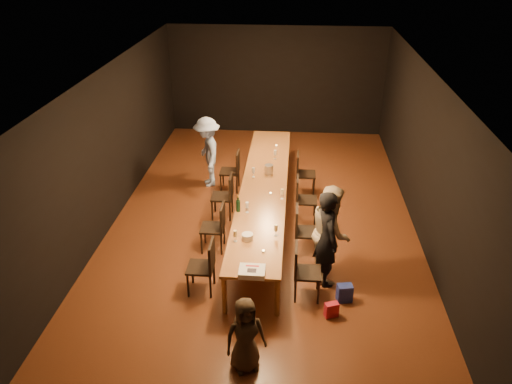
# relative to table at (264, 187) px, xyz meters

# --- Properties ---
(ground) EXTENTS (10.00, 10.00, 0.00)m
(ground) POSITION_rel_table_xyz_m (0.00, 0.00, -0.70)
(ground) COLOR #411F10
(ground) RESTS_ON ground
(room_shell) EXTENTS (6.04, 10.04, 3.02)m
(room_shell) POSITION_rel_table_xyz_m (0.00, 0.00, 1.38)
(room_shell) COLOR black
(room_shell) RESTS_ON ground
(table) EXTENTS (0.90, 6.00, 0.75)m
(table) POSITION_rel_table_xyz_m (0.00, 0.00, 0.00)
(table) COLOR olive
(table) RESTS_ON ground
(chair_right_0) EXTENTS (0.42, 0.42, 0.93)m
(chair_right_0) POSITION_rel_table_xyz_m (0.85, -2.40, -0.24)
(chair_right_0) COLOR black
(chair_right_0) RESTS_ON ground
(chair_right_1) EXTENTS (0.42, 0.42, 0.93)m
(chair_right_1) POSITION_rel_table_xyz_m (0.85, -1.20, -0.24)
(chair_right_1) COLOR black
(chair_right_1) RESTS_ON ground
(chair_right_2) EXTENTS (0.42, 0.42, 0.93)m
(chair_right_2) POSITION_rel_table_xyz_m (0.85, 0.00, -0.24)
(chair_right_2) COLOR black
(chair_right_2) RESTS_ON ground
(chair_right_3) EXTENTS (0.42, 0.42, 0.93)m
(chair_right_3) POSITION_rel_table_xyz_m (0.85, 1.20, -0.24)
(chair_right_3) COLOR black
(chair_right_3) RESTS_ON ground
(chair_left_0) EXTENTS (0.42, 0.42, 0.93)m
(chair_left_0) POSITION_rel_table_xyz_m (-0.85, -2.40, -0.24)
(chair_left_0) COLOR black
(chair_left_0) RESTS_ON ground
(chair_left_1) EXTENTS (0.42, 0.42, 0.93)m
(chair_left_1) POSITION_rel_table_xyz_m (-0.85, -1.20, -0.24)
(chair_left_1) COLOR black
(chair_left_1) RESTS_ON ground
(chair_left_2) EXTENTS (0.42, 0.42, 0.93)m
(chair_left_2) POSITION_rel_table_xyz_m (-0.85, 0.00, -0.24)
(chair_left_2) COLOR black
(chair_left_2) RESTS_ON ground
(chair_left_3) EXTENTS (0.42, 0.42, 0.93)m
(chair_left_3) POSITION_rel_table_xyz_m (-0.85, 1.20, -0.24)
(chair_left_3) COLOR black
(chair_left_3) RESTS_ON ground
(woman_birthday) EXTENTS (0.56, 0.70, 1.67)m
(woman_birthday) POSITION_rel_table_xyz_m (1.15, -1.97, 0.13)
(woman_birthday) COLOR black
(woman_birthday) RESTS_ON ground
(woman_tan) EXTENTS (0.65, 0.82, 1.66)m
(woman_tan) POSITION_rel_table_xyz_m (1.22, -1.76, 0.13)
(woman_tan) COLOR #C2B192
(woman_tan) RESTS_ON ground
(man_blue) EXTENTS (0.91, 1.18, 1.61)m
(man_blue) POSITION_rel_table_xyz_m (-1.37, 1.43, 0.10)
(man_blue) COLOR #98B3EB
(man_blue) RESTS_ON ground
(child) EXTENTS (0.64, 0.54, 1.12)m
(child) POSITION_rel_table_xyz_m (0.03, -3.95, -0.14)
(child) COLOR #3E3123
(child) RESTS_ON ground
(gift_bag_red) EXTENTS (0.23, 0.18, 0.24)m
(gift_bag_red) POSITION_rel_table_xyz_m (1.22, -2.85, -0.58)
(gift_bag_red) COLOR red
(gift_bag_red) RESTS_ON ground
(gift_bag_blue) EXTENTS (0.26, 0.20, 0.30)m
(gift_bag_blue) POSITION_rel_table_xyz_m (1.45, -2.47, -0.55)
(gift_bag_blue) COLOR #23339A
(gift_bag_blue) RESTS_ON ground
(birthday_cake) EXTENTS (0.38, 0.31, 0.09)m
(birthday_cake) POSITION_rel_table_xyz_m (0.02, -2.90, 0.09)
(birthday_cake) COLOR white
(birthday_cake) RESTS_ON table
(plate_stack) EXTENTS (0.20, 0.20, 0.10)m
(plate_stack) POSITION_rel_table_xyz_m (-0.14, -1.99, 0.10)
(plate_stack) COLOR silver
(plate_stack) RESTS_ON table
(champagne_bottle) EXTENTS (0.10, 0.10, 0.32)m
(champagne_bottle) POSITION_rel_table_xyz_m (-0.39, -1.07, 0.21)
(champagne_bottle) COLOR black
(champagne_bottle) RESTS_ON table
(ice_bucket) EXTENTS (0.19, 0.19, 0.20)m
(ice_bucket) POSITION_rel_table_xyz_m (0.06, 0.53, 0.15)
(ice_bucket) COLOR #A6A5AA
(ice_bucket) RESTS_ON table
(wineglass_0) EXTENTS (0.06, 0.06, 0.21)m
(wineglass_0) POSITION_rel_table_xyz_m (-0.32, -2.06, 0.15)
(wineglass_0) COLOR beige
(wineglass_0) RESTS_ON table
(wineglass_1) EXTENTS (0.06, 0.06, 0.21)m
(wineglass_1) POSITION_rel_table_xyz_m (0.32, -1.83, 0.15)
(wineglass_1) COLOR beige
(wineglass_1) RESTS_ON table
(wineglass_2) EXTENTS (0.06, 0.06, 0.21)m
(wineglass_2) POSITION_rel_table_xyz_m (-0.23, -1.10, 0.15)
(wineglass_2) COLOR silver
(wineglass_2) RESTS_ON table
(wineglass_3) EXTENTS (0.06, 0.06, 0.21)m
(wineglass_3) POSITION_rel_table_xyz_m (0.38, -0.54, 0.15)
(wineglass_3) COLOR beige
(wineglass_3) RESTS_ON table
(wineglass_4) EXTENTS (0.06, 0.06, 0.21)m
(wineglass_4) POSITION_rel_table_xyz_m (-0.24, 0.35, 0.15)
(wineglass_4) COLOR silver
(wineglass_4) RESTS_ON table
(wineglass_5) EXTENTS (0.06, 0.06, 0.21)m
(wineglass_5) POSITION_rel_table_xyz_m (0.16, 1.30, 0.15)
(wineglass_5) COLOR silver
(wineglass_5) RESTS_ON table
(tealight_near) EXTENTS (0.05, 0.05, 0.03)m
(tealight_near) POSITION_rel_table_xyz_m (0.15, -2.33, 0.06)
(tealight_near) COLOR #B2B7B2
(tealight_near) RESTS_ON table
(tealight_mid) EXTENTS (0.05, 0.05, 0.03)m
(tealight_mid) POSITION_rel_table_xyz_m (0.15, -0.38, 0.06)
(tealight_mid) COLOR #B2B7B2
(tealight_mid) RESTS_ON table
(tealight_far) EXTENTS (0.05, 0.05, 0.03)m
(tealight_far) POSITION_rel_table_xyz_m (0.15, 2.02, 0.06)
(tealight_far) COLOR #B2B7B2
(tealight_far) RESTS_ON table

